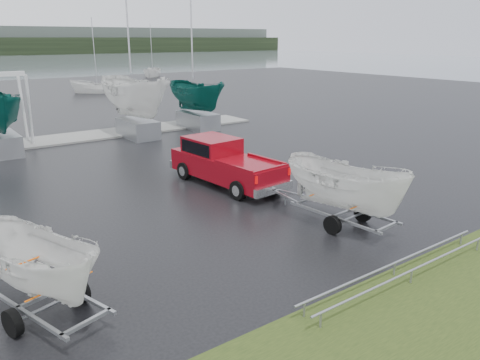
% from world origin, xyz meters
% --- Properties ---
extents(ground_plane, '(120.00, 120.00, 0.00)m').
position_xyz_m(ground_plane, '(0.00, 0.00, 0.00)').
color(ground_plane, black).
rests_on(ground_plane, ground).
extents(dock, '(30.00, 3.00, 0.12)m').
position_xyz_m(dock, '(0.00, 13.00, 0.05)').
color(dock, gray).
rests_on(dock, ground).
extents(pickup_truck, '(2.44, 5.74, 1.86)m').
position_xyz_m(pickup_truck, '(4.92, 0.08, 0.97)').
color(pickup_truck, maroon).
rests_on(pickup_truck, ground).
extents(trailer_hitched, '(1.88, 3.69, 5.10)m').
position_xyz_m(trailer_hitched, '(5.46, -6.18, 2.76)').
color(trailer_hitched, gray).
rests_on(trailer_hitched, ground).
extents(trailer_parked, '(2.17, 3.79, 4.50)m').
position_xyz_m(trailer_parked, '(-3.82, -5.80, 2.45)').
color(trailer_parked, gray).
rests_on(trailer_parked, ground).
extents(keelboat_2, '(2.69, 3.20, 10.87)m').
position_xyz_m(keelboat_2, '(6.02, 11.00, 4.28)').
color(keelboat_2, gray).
rests_on(keelboat_2, ground).
extents(keelboat_3, '(2.14, 3.20, 10.30)m').
position_xyz_m(keelboat_3, '(10.51, 11.30, 3.36)').
color(keelboat_3, gray).
rests_on(keelboat_3, ground).
extents(mast_rack_2, '(7.00, 0.56, 0.06)m').
position_xyz_m(mast_rack_2, '(4.00, -9.50, 0.35)').
color(mast_rack_2, gray).
rests_on(mast_rack_2, ground).
extents(moored_boat_2, '(3.11, 3.09, 10.97)m').
position_xyz_m(moored_boat_2, '(12.60, 36.30, 0.01)').
color(moored_boat_2, silver).
rests_on(moored_boat_2, ground).
extents(moored_boat_3, '(3.24, 3.25, 11.03)m').
position_xyz_m(moored_boat_3, '(27.57, 53.19, 0.01)').
color(moored_boat_3, silver).
rests_on(moored_boat_3, ground).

